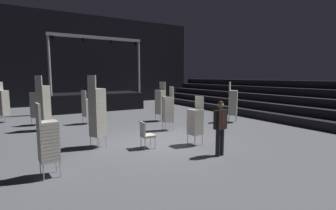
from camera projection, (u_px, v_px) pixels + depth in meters
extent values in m
cube|color=#515459|center=(162.00, 142.00, 9.47)|extent=(22.00, 30.00, 0.10)
cube|color=black|center=(82.00, 60.00, 21.85)|extent=(22.00, 0.30, 8.00)
cube|color=black|center=(268.00, 116.00, 14.12)|extent=(0.75, 24.00, 0.45)
cube|color=black|center=(277.00, 107.00, 14.44)|extent=(0.75, 24.00, 0.45)
cube|color=black|center=(285.00, 99.00, 14.76)|extent=(0.75, 24.00, 0.45)
cube|color=black|center=(293.00, 92.00, 15.09)|extent=(0.75, 24.00, 0.45)
cube|color=black|center=(301.00, 84.00, 15.41)|extent=(0.75, 24.00, 0.45)
cube|color=black|center=(95.00, 101.00, 18.49)|extent=(6.70, 3.12, 1.25)
cylinder|color=#9EA0A8|center=(49.00, 65.00, 15.51)|extent=(0.16, 0.16, 3.94)
cylinder|color=#9EA0A8|center=(139.00, 67.00, 18.62)|extent=(0.16, 0.16, 3.94)
cube|color=#9EA0A8|center=(97.00, 38.00, 16.83)|extent=(6.40, 0.20, 0.20)
cylinder|color=black|center=(52.00, 38.00, 15.43)|extent=(0.18, 0.18, 0.22)
cylinder|color=black|center=(83.00, 40.00, 16.38)|extent=(0.18, 0.18, 0.22)
cylinder|color=black|center=(111.00, 42.00, 17.33)|extent=(0.18, 0.18, 0.22)
cylinder|color=black|center=(135.00, 44.00, 18.29)|extent=(0.18, 0.18, 0.22)
cylinder|color=black|center=(222.00, 142.00, 7.75)|extent=(0.15, 0.15, 0.87)
cylinder|color=black|center=(218.00, 143.00, 7.64)|extent=(0.15, 0.15, 0.87)
cube|color=silver|center=(222.00, 120.00, 7.56)|extent=(0.19, 0.12, 0.61)
cube|color=black|center=(220.00, 119.00, 7.61)|extent=(0.43, 0.28, 0.61)
cube|color=maroon|center=(223.00, 118.00, 7.51)|extent=(0.06, 0.02, 0.39)
cylinder|color=black|center=(225.00, 118.00, 7.75)|extent=(0.11, 0.11, 0.56)
cylinder|color=black|center=(215.00, 120.00, 7.46)|extent=(0.11, 0.11, 0.56)
sphere|color=#936B4C|center=(221.00, 105.00, 7.56)|extent=(0.20, 0.20, 0.20)
sphere|color=black|center=(221.00, 103.00, 7.55)|extent=(0.17, 0.17, 0.17)
cylinder|color=#B2B5BA|center=(89.00, 119.00, 13.20)|extent=(0.02, 0.02, 0.40)
cylinder|color=#B2B5BA|center=(93.00, 120.00, 12.95)|extent=(0.02, 0.02, 0.40)
cylinder|color=#B2B5BA|center=(83.00, 120.00, 12.91)|extent=(0.02, 0.02, 0.40)
cylinder|color=#B2B5BA|center=(87.00, 121.00, 12.67)|extent=(0.02, 0.02, 0.40)
cube|color=#B7B2A3|center=(88.00, 116.00, 12.90)|extent=(0.56, 0.56, 0.08)
cube|color=#B7B2A3|center=(88.00, 114.00, 12.89)|extent=(0.56, 0.56, 0.08)
cube|color=#B7B2A3|center=(88.00, 112.00, 12.88)|extent=(0.56, 0.56, 0.08)
cube|color=#B7B2A3|center=(88.00, 111.00, 12.87)|extent=(0.56, 0.56, 0.08)
cube|color=#B7B2A3|center=(88.00, 109.00, 12.86)|extent=(0.56, 0.56, 0.08)
cube|color=#B7B2A3|center=(88.00, 108.00, 12.85)|extent=(0.56, 0.56, 0.08)
cube|color=#B7B2A3|center=(88.00, 106.00, 12.84)|extent=(0.56, 0.56, 0.08)
cube|color=#B7B2A3|center=(87.00, 104.00, 12.83)|extent=(0.56, 0.56, 0.08)
cube|color=#B7B2A3|center=(87.00, 103.00, 12.82)|extent=(0.56, 0.56, 0.08)
cube|color=#B7B2A3|center=(87.00, 101.00, 12.81)|extent=(0.56, 0.56, 0.08)
cube|color=#B7B2A3|center=(87.00, 100.00, 12.80)|extent=(0.56, 0.56, 0.08)
cube|color=#B7B2A3|center=(84.00, 95.00, 12.62)|extent=(0.18, 0.40, 0.46)
cylinder|color=#B2B5BA|center=(56.00, 165.00, 6.37)|extent=(0.02, 0.02, 0.40)
cylinder|color=#B2B5BA|center=(60.00, 169.00, 6.08)|extent=(0.02, 0.02, 0.40)
cylinder|color=#B2B5BA|center=(40.00, 168.00, 6.14)|extent=(0.02, 0.02, 0.40)
cylinder|color=#B2B5BA|center=(44.00, 173.00, 5.85)|extent=(0.02, 0.02, 0.40)
cube|color=#B7B2A3|center=(50.00, 160.00, 6.08)|extent=(0.49, 0.49, 0.08)
cube|color=#B7B2A3|center=(49.00, 156.00, 6.07)|extent=(0.49, 0.49, 0.08)
cube|color=#B7B2A3|center=(49.00, 153.00, 6.06)|extent=(0.49, 0.49, 0.08)
cube|color=#B7B2A3|center=(49.00, 150.00, 6.05)|extent=(0.49, 0.49, 0.08)
cube|color=#B7B2A3|center=(49.00, 146.00, 6.04)|extent=(0.49, 0.49, 0.08)
cube|color=#B7B2A3|center=(49.00, 143.00, 6.03)|extent=(0.49, 0.49, 0.08)
cube|color=#B7B2A3|center=(48.00, 140.00, 6.02)|extent=(0.49, 0.49, 0.08)
cube|color=#B7B2A3|center=(48.00, 136.00, 6.01)|extent=(0.49, 0.49, 0.08)
cube|color=#B7B2A3|center=(48.00, 133.00, 6.00)|extent=(0.49, 0.49, 0.08)
cube|color=#B7B2A3|center=(48.00, 130.00, 5.99)|extent=(0.49, 0.49, 0.08)
cube|color=#B7B2A3|center=(48.00, 126.00, 5.98)|extent=(0.49, 0.49, 0.08)
cube|color=#B7B2A3|center=(47.00, 123.00, 5.97)|extent=(0.49, 0.49, 0.08)
cube|color=#B7B2A3|center=(38.00, 113.00, 5.82)|extent=(0.10, 0.41, 0.46)
cylinder|color=#B2B5BA|center=(161.00, 118.00, 13.47)|extent=(0.02, 0.02, 0.40)
cylinder|color=#B2B5BA|center=(156.00, 118.00, 13.71)|extent=(0.02, 0.02, 0.40)
cylinder|color=#B2B5BA|center=(165.00, 117.00, 13.77)|extent=(0.02, 0.02, 0.40)
cylinder|color=#B2B5BA|center=(160.00, 117.00, 14.00)|extent=(0.02, 0.02, 0.40)
cube|color=#B7B2A3|center=(160.00, 113.00, 13.71)|extent=(0.57, 0.57, 0.08)
cube|color=#B7B2A3|center=(160.00, 112.00, 13.70)|extent=(0.57, 0.57, 0.08)
cube|color=#B7B2A3|center=(160.00, 110.00, 13.69)|extent=(0.57, 0.57, 0.08)
cube|color=#B7B2A3|center=(160.00, 109.00, 13.68)|extent=(0.57, 0.57, 0.08)
cube|color=#B7B2A3|center=(160.00, 107.00, 13.67)|extent=(0.57, 0.57, 0.08)
cube|color=#B7B2A3|center=(160.00, 106.00, 13.66)|extent=(0.57, 0.57, 0.08)
cube|color=#B7B2A3|center=(160.00, 104.00, 13.65)|extent=(0.57, 0.57, 0.08)
cube|color=#B7B2A3|center=(160.00, 103.00, 13.64)|extent=(0.57, 0.57, 0.08)
cube|color=#B7B2A3|center=(160.00, 101.00, 13.63)|extent=(0.57, 0.57, 0.08)
cube|color=#B7B2A3|center=(160.00, 100.00, 13.62)|extent=(0.57, 0.57, 0.08)
cube|color=#B7B2A3|center=(160.00, 98.00, 13.61)|extent=(0.57, 0.57, 0.08)
cube|color=#B7B2A3|center=(160.00, 97.00, 13.60)|extent=(0.57, 0.57, 0.08)
cube|color=#B7B2A3|center=(160.00, 95.00, 13.59)|extent=(0.57, 0.57, 0.08)
cube|color=#B7B2A3|center=(160.00, 94.00, 13.58)|extent=(0.57, 0.57, 0.08)
cube|color=#B7B2A3|center=(160.00, 92.00, 13.57)|extent=(0.57, 0.57, 0.08)
cube|color=#B7B2A3|center=(160.00, 91.00, 13.56)|extent=(0.57, 0.57, 0.08)
cube|color=#B7B2A3|center=(162.00, 86.00, 13.68)|extent=(0.19, 0.40, 0.46)
cylinder|color=#B2B5BA|center=(38.00, 120.00, 12.82)|extent=(0.02, 0.02, 0.40)
cylinder|color=#B2B5BA|center=(43.00, 121.00, 12.70)|extent=(0.02, 0.02, 0.40)
cylinder|color=#B2B5BA|center=(32.00, 122.00, 12.46)|extent=(0.02, 0.02, 0.40)
cylinder|color=#B2B5BA|center=(37.00, 122.00, 12.34)|extent=(0.02, 0.02, 0.40)
cube|color=#B7B2A3|center=(37.00, 117.00, 12.55)|extent=(0.62, 0.62, 0.08)
cube|color=#B7B2A3|center=(37.00, 115.00, 12.54)|extent=(0.62, 0.62, 0.08)
cube|color=#B7B2A3|center=(37.00, 113.00, 12.53)|extent=(0.62, 0.62, 0.08)
cube|color=#B7B2A3|center=(37.00, 112.00, 12.52)|extent=(0.62, 0.62, 0.08)
cube|color=#B7B2A3|center=(37.00, 110.00, 12.51)|extent=(0.62, 0.62, 0.08)
cube|color=#B7B2A3|center=(37.00, 108.00, 12.50)|extent=(0.62, 0.62, 0.08)
cube|color=#B7B2A3|center=(37.00, 107.00, 12.49)|extent=(0.62, 0.62, 0.08)
cube|color=#B7B2A3|center=(37.00, 105.00, 12.48)|extent=(0.62, 0.62, 0.08)
cube|color=#B7B2A3|center=(36.00, 104.00, 12.47)|extent=(0.62, 0.62, 0.08)
cube|color=#B7B2A3|center=(36.00, 102.00, 12.46)|extent=(0.62, 0.62, 0.08)
cube|color=#B7B2A3|center=(33.00, 97.00, 12.25)|extent=(0.30, 0.34, 0.46)
cylinder|color=#B2B5BA|center=(166.00, 127.00, 11.11)|extent=(0.02, 0.02, 0.40)
cylinder|color=#B2B5BA|center=(163.00, 126.00, 11.46)|extent=(0.02, 0.02, 0.40)
cylinder|color=#B2B5BA|center=(173.00, 127.00, 11.26)|extent=(0.02, 0.02, 0.40)
cylinder|color=#B2B5BA|center=(170.00, 125.00, 11.60)|extent=(0.02, 0.02, 0.40)
cube|color=#B7B2A3|center=(168.00, 121.00, 11.33)|extent=(0.50, 0.50, 0.08)
cube|color=#B7B2A3|center=(168.00, 119.00, 11.32)|extent=(0.50, 0.50, 0.08)
cube|color=#B7B2A3|center=(168.00, 117.00, 11.31)|extent=(0.50, 0.50, 0.08)
cube|color=#B7B2A3|center=(168.00, 116.00, 11.30)|extent=(0.50, 0.50, 0.08)
cube|color=#B7B2A3|center=(168.00, 114.00, 11.29)|extent=(0.50, 0.50, 0.08)
cube|color=#B7B2A3|center=(168.00, 112.00, 11.28)|extent=(0.50, 0.50, 0.08)
cube|color=#B7B2A3|center=(168.00, 110.00, 11.27)|extent=(0.50, 0.50, 0.08)
cube|color=#B7B2A3|center=(168.00, 108.00, 11.26)|extent=(0.50, 0.50, 0.08)
cube|color=#B7B2A3|center=(168.00, 107.00, 11.25)|extent=(0.50, 0.50, 0.08)
cube|color=#B7B2A3|center=(168.00, 105.00, 11.24)|extent=(0.50, 0.50, 0.08)
cube|color=#B7B2A3|center=(168.00, 103.00, 11.23)|extent=(0.50, 0.50, 0.08)
cube|color=#B7B2A3|center=(168.00, 101.00, 11.22)|extent=(0.50, 0.50, 0.08)
cube|color=#B7B2A3|center=(168.00, 99.00, 11.21)|extent=(0.50, 0.50, 0.08)
cube|color=#B7B2A3|center=(168.00, 97.00, 11.20)|extent=(0.50, 0.50, 0.08)
cube|color=#B7B2A3|center=(172.00, 91.00, 11.24)|extent=(0.10, 0.41, 0.46)
cylinder|color=#B2B5BA|center=(236.00, 118.00, 13.50)|extent=(0.02, 0.02, 0.40)
cylinder|color=#B2B5BA|center=(236.00, 119.00, 13.14)|extent=(0.02, 0.02, 0.40)
cylinder|color=#B2B5BA|center=(229.00, 118.00, 13.63)|extent=(0.02, 0.02, 0.40)
cylinder|color=#B2B5BA|center=(229.00, 119.00, 13.28)|extent=(0.02, 0.02, 0.40)
cube|color=#B7B2A3|center=(233.00, 114.00, 13.36)|extent=(0.62, 0.62, 0.08)
cube|color=#B7B2A3|center=(233.00, 113.00, 13.35)|extent=(0.62, 0.62, 0.08)
cube|color=#B7B2A3|center=(233.00, 111.00, 13.34)|extent=(0.62, 0.62, 0.08)
cube|color=#B7B2A3|center=(233.00, 110.00, 13.33)|extent=(0.62, 0.62, 0.08)
cube|color=#B7B2A3|center=(233.00, 108.00, 13.32)|extent=(0.62, 0.62, 0.08)
cube|color=#B7B2A3|center=(233.00, 107.00, 13.31)|extent=(0.62, 0.62, 0.08)
cube|color=#B7B2A3|center=(233.00, 105.00, 13.30)|extent=(0.62, 0.62, 0.08)
cube|color=#B7B2A3|center=(233.00, 103.00, 13.29)|extent=(0.62, 0.62, 0.08)
cube|color=#B7B2A3|center=(233.00, 102.00, 13.28)|extent=(0.62, 0.62, 0.08)
cube|color=#B7B2A3|center=(233.00, 100.00, 13.27)|extent=(0.62, 0.62, 0.08)
cube|color=#B7B2A3|center=(233.00, 99.00, 13.26)|extent=(0.62, 0.62, 0.08)
cube|color=#B7B2A3|center=(233.00, 97.00, 13.25)|extent=(0.62, 0.62, 0.08)
cube|color=#B7B2A3|center=(233.00, 96.00, 13.24)|extent=(0.62, 0.62, 0.08)
cube|color=#B7B2A3|center=(233.00, 94.00, 13.23)|extent=(0.62, 0.62, 0.08)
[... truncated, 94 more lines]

